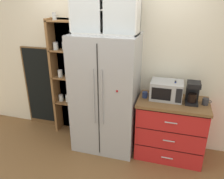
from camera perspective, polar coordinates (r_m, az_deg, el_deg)
The scene contains 12 objects.
ground_plane at distance 3.78m, azimuth -1.61°, elevation -13.86°, with size 10.78×10.78×0.00m, color brown.
wall_back_cream at distance 3.56m, azimuth 0.14°, elevation 6.75°, with size 5.07×0.10×2.55m, color silver.
refrigerator at distance 3.35m, azimuth -1.64°, elevation -1.23°, with size 0.94×0.67×1.79m.
pantry_shelf_column at distance 3.82m, azimuth -11.21°, elevation 3.30°, with size 0.52×0.26×2.03m.
counter_cabinet at distance 3.46m, azimuth 14.62°, elevation -9.53°, with size 0.98×0.61×0.90m.
microwave at distance 3.24m, azimuth 13.73°, elevation -0.16°, with size 0.44×0.33×0.26m.
coffee_maker at distance 3.20m, azimuth 19.91°, elevation -0.69°, with size 0.17×0.20×0.31m.
mug_navy at distance 3.25m, azimuth 8.42°, elevation -1.35°, with size 0.11×0.08×0.08m.
mug_charcoal at distance 3.26m, azimuth 22.78°, elevation -2.87°, with size 0.12×0.08×0.09m.
bottle_cobalt at distance 3.22m, azimuth 15.64°, elevation -0.54°, with size 0.06×0.06×0.29m.
upper_cabinet at distance 3.12m, azimuth -1.62°, elevation 19.74°, with size 0.90×0.32×0.62m.
chalkboard_menu at distance 4.22m, azimuth -17.77°, elevation 0.52°, with size 0.60×0.04×1.47m.
Camera 1 is at (0.95, -2.90, 2.24)m, focal length 35.79 mm.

